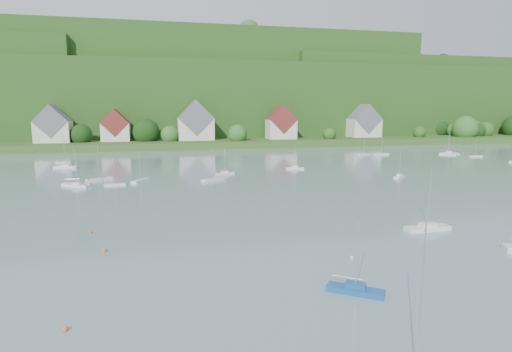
# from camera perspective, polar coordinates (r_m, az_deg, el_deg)

# --- Properties ---
(far_shore_strip) EXTENTS (600.00, 60.00, 3.00)m
(far_shore_strip) POSITION_cam_1_polar(r_m,az_deg,el_deg) (203.77, -9.96, 4.75)
(far_shore_strip) COLOR #2F531F
(far_shore_strip) RESTS_ON ground
(forested_ridge) EXTENTS (620.00, 181.22, 69.89)m
(forested_ridge) POSITION_cam_1_polar(r_m,az_deg,el_deg) (271.76, -10.78, 10.33)
(forested_ridge) COLOR #1D4415
(forested_ridge) RESTS_ON ground
(village_building_0) EXTENTS (14.00, 10.40, 16.00)m
(village_building_0) POSITION_cam_1_polar(r_m,az_deg,el_deg) (195.27, -26.25, 6.10)
(village_building_0) COLOR silver
(village_building_0) RESTS_ON far_shore_strip
(village_building_1) EXTENTS (12.00, 9.36, 14.00)m
(village_building_1) POSITION_cam_1_polar(r_m,az_deg,el_deg) (193.11, -18.83, 6.31)
(village_building_1) COLOR silver
(village_building_1) RESTS_ON far_shore_strip
(village_building_2) EXTENTS (16.00, 11.44, 18.00)m
(village_building_2) POSITION_cam_1_polar(r_m,az_deg,el_deg) (191.64, -8.34, 7.14)
(village_building_2) COLOR silver
(village_building_2) RESTS_ON far_shore_strip
(village_building_3) EXTENTS (13.00, 10.40, 15.50)m
(village_building_3) POSITION_cam_1_polar(r_m,az_deg,el_deg) (196.97, 3.47, 7.03)
(village_building_3) COLOR silver
(village_building_3) RESTS_ON far_shore_strip
(village_building_4) EXTENTS (15.00, 10.40, 16.50)m
(village_building_4) POSITION_cam_1_polar(r_m,az_deg,el_deg) (217.52, 14.71, 7.00)
(village_building_4) COLOR silver
(village_building_4) RESTS_ON far_shore_strip
(near_sailboat_1) EXTENTS (5.15, 4.30, 7.14)m
(near_sailboat_1) POSITION_cam_1_polar(r_m,az_deg,el_deg) (40.96, 13.58, -14.95)
(near_sailboat_1) COLOR #164B8F
(near_sailboat_1) RESTS_ON ground
(near_sailboat_3) EXTENTS (6.56, 1.98, 8.80)m
(near_sailboat_3) POSITION_cam_1_polar(r_m,az_deg,el_deg) (63.53, 22.63, -6.59)
(near_sailboat_3) COLOR silver
(near_sailboat_3) RESTS_ON ground
(mooring_buoy_0) EXTENTS (0.46, 0.46, 0.46)m
(mooring_buoy_0) POSITION_cam_1_polar(r_m,az_deg,el_deg) (37.26, -24.86, -18.84)
(mooring_buoy_0) COLOR #F6571B
(mooring_buoy_0) RESTS_ON ground
(mooring_buoy_1) EXTENTS (0.47, 0.47, 0.47)m
(mooring_buoy_1) POSITION_cam_1_polar(r_m,az_deg,el_deg) (49.53, 13.13, -11.10)
(mooring_buoy_1) COLOR silver
(mooring_buoy_1) RESTS_ON ground
(mooring_buoy_3) EXTENTS (0.46, 0.46, 0.46)m
(mooring_buoy_3) POSITION_cam_1_polar(r_m,az_deg,el_deg) (62.00, -21.90, -7.37)
(mooring_buoy_3) COLOR #F6571B
(mooring_buoy_3) RESTS_ON ground
(mooring_buoy_5) EXTENTS (0.50, 0.50, 0.50)m
(mooring_buoy_5) POSITION_cam_1_polar(r_m,az_deg,el_deg) (53.79, -20.21, -9.78)
(mooring_buoy_5) COLOR #F6571B
(mooring_buoy_5) RESTS_ON ground
(far_sailboat_cluster) EXTENTS (193.17, 69.43, 8.71)m
(far_sailboat_cluster) POSITION_cam_1_polar(r_m,az_deg,el_deg) (122.30, -3.85, 1.41)
(far_sailboat_cluster) COLOR silver
(far_sailboat_cluster) RESTS_ON ground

